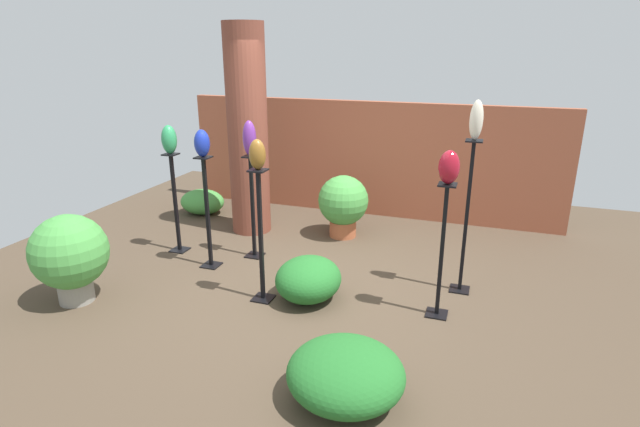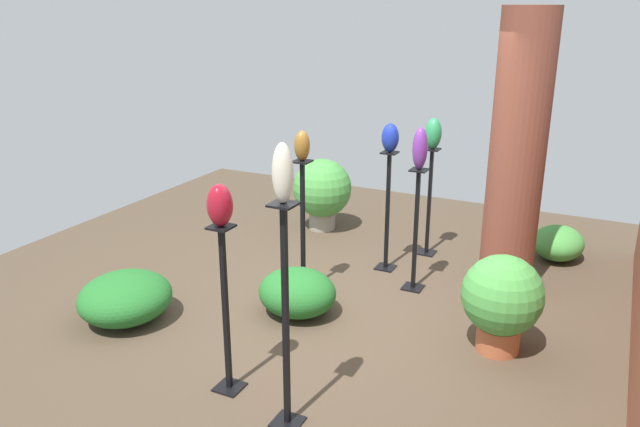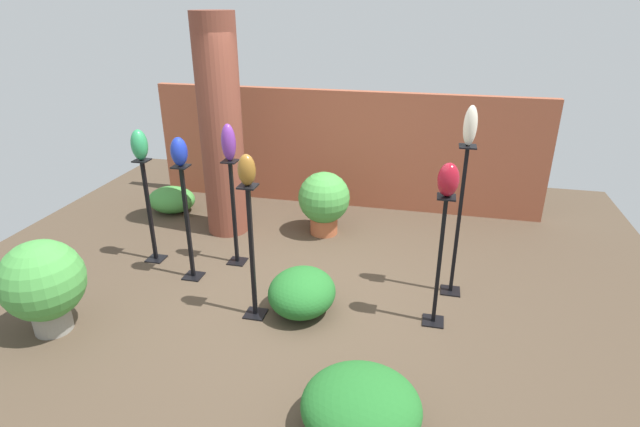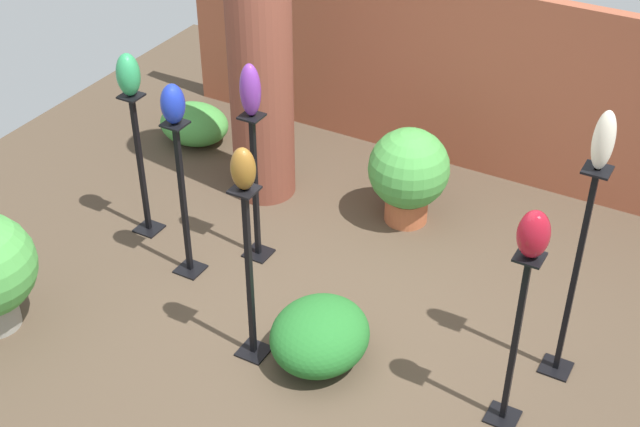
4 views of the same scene
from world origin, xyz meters
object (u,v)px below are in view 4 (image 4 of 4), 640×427
(pedestal_ruby, at_px, (514,349))
(pedestal_cobalt, at_px, (184,206))
(pedestal_violet, at_px, (255,194))
(pedestal_bronze, at_px, (250,282))
(pedestal_jade, at_px, (141,171))
(brick_pillar, at_px, (259,45))
(art_vase_violet, at_px, (250,90))
(pedestal_ivory, at_px, (573,284))
(art_vase_jade, at_px, (128,75))
(art_vase_cobalt, at_px, (173,104))
(potted_plant_back_center, at_px, (409,172))
(art_vase_ruby, at_px, (534,234))
(art_vase_bronze, at_px, (243,169))
(art_vase_ivory, at_px, (604,140))

(pedestal_ruby, height_order, pedestal_cobalt, same)
(pedestal_violet, distance_m, pedestal_bronze, 1.11)
(pedestal_cobalt, bearing_deg, pedestal_jade, 156.16)
(brick_pillar, distance_m, art_vase_violet, 0.93)
(pedestal_violet, xyz_separation_m, pedestal_ivory, (2.43, -0.10, 0.17))
(art_vase_jade, bearing_deg, pedestal_violet, 9.18)
(brick_pillar, distance_m, pedestal_bronze, 2.17)
(art_vase_cobalt, relative_size, potted_plant_back_center, 0.35)
(brick_pillar, relative_size, pedestal_violet, 2.19)
(brick_pillar, distance_m, art_vase_ruby, 3.10)
(art_vase_cobalt, bearing_deg, pedestal_bronze, -29.87)
(art_vase_jade, bearing_deg, pedestal_ruby, -9.31)
(brick_pillar, relative_size, pedestal_ruby, 2.11)
(brick_pillar, bearing_deg, art_vase_jade, -118.01)
(pedestal_cobalt, bearing_deg, art_vase_violet, 50.59)
(pedestal_violet, relative_size, pedestal_cobalt, 0.96)
(pedestal_ivory, distance_m, art_vase_ruby, 0.93)
(pedestal_ivory, height_order, pedestal_cobalt, pedestal_ivory)
(pedestal_ruby, bearing_deg, art_vase_ruby, 180.00)
(pedestal_ivory, bearing_deg, pedestal_violet, 177.76)
(pedestal_violet, distance_m, art_vase_bronze, 1.44)
(pedestal_ruby, height_order, pedestal_ivory, pedestal_ivory)
(art_vase_bronze, bearing_deg, pedestal_ruby, 8.98)
(pedestal_violet, bearing_deg, brick_pillar, 118.58)
(pedestal_violet, xyz_separation_m, art_vase_bronze, (0.57, -0.95, 0.92))
(pedestal_ivory, xyz_separation_m, art_vase_ruby, (-0.17, -0.59, 0.70))
(pedestal_ivory, xyz_separation_m, pedestal_cobalt, (-2.78, -0.33, -0.14))
(brick_pillar, bearing_deg, pedestal_ruby, -29.01)
(pedestal_jade, bearing_deg, pedestal_ruby, -9.31)
(art_vase_violet, xyz_separation_m, art_vase_cobalt, (-0.35, -0.43, -0.00))
(pedestal_ruby, xyz_separation_m, art_vase_ruby, (-0.00, 0.00, 0.85))
(art_vase_violet, relative_size, potted_plant_back_center, 0.48)
(pedestal_bronze, height_order, art_vase_jade, art_vase_jade)
(pedestal_ruby, xyz_separation_m, art_vase_jade, (-3.23, 0.53, 0.80))
(pedestal_ivory, bearing_deg, pedestal_bronze, -155.28)
(pedestal_cobalt, xyz_separation_m, art_vase_bronze, (0.92, -0.53, 0.89))
(brick_pillar, bearing_deg, art_vase_ruby, -29.01)
(pedestal_violet, xyz_separation_m, art_vase_violet, (0.00, 0.00, 0.87))
(art_vase_violet, xyz_separation_m, art_vase_ivory, (2.43, -0.10, 0.33))
(art_vase_ivory, bearing_deg, art_vase_bronze, -155.28)
(art_vase_cobalt, bearing_deg, pedestal_ruby, -5.64)
(pedestal_violet, bearing_deg, pedestal_jade, -170.82)
(pedestal_jade, height_order, art_vase_jade, art_vase_jade)
(pedestal_bronze, bearing_deg, art_vase_bronze, 0.00)
(potted_plant_back_center, bearing_deg, pedestal_bronze, -97.30)
(art_vase_bronze, height_order, art_vase_ivory, art_vase_ivory)
(pedestal_cobalt, bearing_deg, pedestal_bronze, -29.87)
(pedestal_bronze, xyz_separation_m, art_vase_bronze, (0.00, 0.00, 0.87))
(art_vase_jade, relative_size, art_vase_ivory, 0.89)
(pedestal_bronze, height_order, art_vase_ivory, art_vase_ivory)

